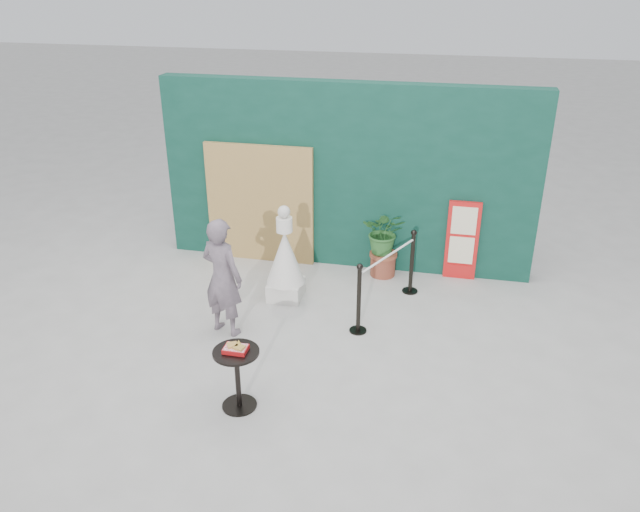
{
  "coord_description": "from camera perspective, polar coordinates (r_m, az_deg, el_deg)",
  "views": [
    {
      "loc": [
        1.65,
        -6.27,
        4.61
      ],
      "look_at": [
        0.0,
        1.2,
        1.0
      ],
      "focal_mm": 35.0,
      "sensor_mm": 36.0,
      "label": 1
    }
  ],
  "objects": [
    {
      "name": "ground",
      "position": [
        7.95,
        -1.89,
        -10.17
      ],
      "size": [
        60.0,
        60.0,
        0.0
      ],
      "primitive_type": "plane",
      "color": "#ADAAA5",
      "rests_on": "ground"
    },
    {
      "name": "back_wall",
      "position": [
        10.05,
        2.41,
        7.23
      ],
      "size": [
        6.0,
        0.3,
        3.0
      ],
      "primitive_type": "cube",
      "color": "#0B3227",
      "rests_on": "ground"
    },
    {
      "name": "bamboo_fence",
      "position": [
        10.35,
        -5.52,
        4.74
      ],
      "size": [
        1.8,
        0.08,
        2.0
      ],
      "primitive_type": "cube",
      "color": "tan",
      "rests_on": "ground"
    },
    {
      "name": "woman",
      "position": [
        8.37,
        -8.92,
        -1.92
      ],
      "size": [
        0.7,
        0.57,
        1.66
      ],
      "primitive_type": "imported",
      "rotation": [
        0.0,
        0.0,
        2.83
      ],
      "color": "slate",
      "rests_on": "ground"
    },
    {
      "name": "menu_board",
      "position": [
        10.04,
        12.86,
        1.37
      ],
      "size": [
        0.5,
        0.07,
        1.3
      ],
      "color": "red",
      "rests_on": "ground"
    },
    {
      "name": "statue",
      "position": [
        9.23,
        -3.19,
        -0.49
      ],
      "size": [
        0.58,
        0.58,
        1.48
      ],
      "color": "silver",
      "rests_on": "ground"
    },
    {
      "name": "cafe_table",
      "position": [
        7.12,
        -7.58,
        -10.29
      ],
      "size": [
        0.52,
        0.52,
        0.75
      ],
      "color": "black",
      "rests_on": "ground"
    },
    {
      "name": "food_basket",
      "position": [
        6.95,
        -7.7,
        -8.35
      ],
      "size": [
        0.26,
        0.19,
        0.11
      ],
      "color": "#AC1214",
      "rests_on": "cafe_table"
    },
    {
      "name": "planter",
      "position": [
        9.94,
        5.88,
        1.66
      ],
      "size": [
        0.66,
        0.57,
        1.13
      ],
      "color": "brown",
      "rests_on": "ground"
    },
    {
      "name": "stanchion_barrier",
      "position": [
        8.97,
        6.13,
        -2.21
      ],
      "size": [
        0.84,
        1.54,
        1.03
      ],
      "color": "black",
      "rests_on": "ground"
    }
  ]
}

